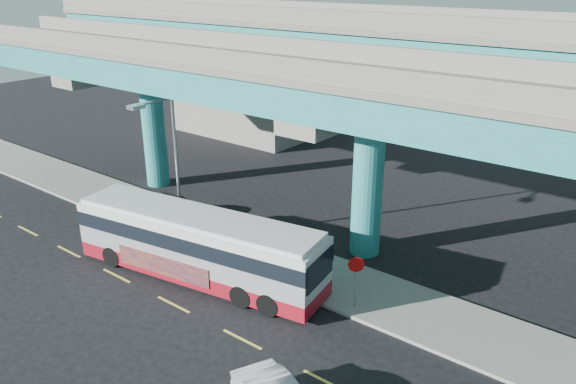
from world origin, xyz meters
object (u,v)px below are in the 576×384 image
Objects in this scene: parked_car at (173,206)px; street_lamp at (167,151)px; stop_sign at (356,271)px; transit_bus at (198,243)px.

parked_car is 0.57× the size of street_lamp.
stop_sign reaches higher than parked_car.
street_lamp is (2.56, -2.24, 4.37)m from parked_car.
street_lamp reaches higher than stop_sign.
parked_car is (-5.88, 3.59, -0.90)m from transit_bus.
street_lamp reaches higher than parked_car.
parked_car is 13.19m from stop_sign.
transit_bus is 7.49m from stop_sign.
transit_bus is 2.88× the size of parked_car.
parked_car is at bearing 138.84° from street_lamp.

